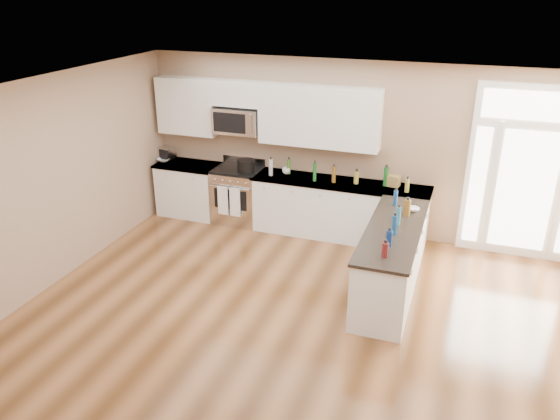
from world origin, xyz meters
The scene contains 18 objects.
ground centered at (0.00, 0.00, 0.00)m, with size 8.00×8.00×0.00m, color #523117.
room_shell centered at (0.00, 0.00, 1.71)m, with size 8.00×8.00×8.00m.
back_cabinet_left centered at (-2.87, 3.69, 0.44)m, with size 1.10×0.66×0.94m.
back_cabinet_right centered at (-0.16, 3.69, 0.44)m, with size 2.85×0.66×0.94m.
peninsula_cabinet centered at (0.93, 2.24, 0.43)m, with size 0.69×2.32×0.94m.
upper_cabinet_left centered at (-2.88, 3.83, 1.93)m, with size 1.04×0.33×0.95m, color white.
upper_cabinet_right centered at (-0.57, 3.83, 1.93)m, with size 1.94×0.33×0.95m, color white.
upper_cabinet_short centered at (-1.95, 3.83, 2.20)m, with size 0.82×0.33×0.40m, color white.
microwave centered at (-1.95, 3.80, 1.76)m, with size 0.78×0.41×0.42m.
entry_door centered at (2.55, 3.95, 1.30)m, with size 1.70×0.10×2.60m.
kitchen_range centered at (-1.93, 3.69, 0.48)m, with size 0.78×0.69×1.08m.
stockpot centered at (-1.74, 3.62, 1.06)m, with size 0.29×0.29×0.22m, color black.
toaster_oven centered at (-3.35, 3.81, 1.05)m, with size 0.27×0.21×0.23m, color silver.
cardboard_box centered at (0.66, 3.79, 1.02)m, with size 0.21×0.15×0.17m, color olive.
bowl_left centered at (-3.35, 3.68, 0.97)m, with size 0.21×0.21×0.05m, color white.
bowl_peninsula centered at (1.09, 2.89, 0.97)m, with size 0.16×0.16×0.05m, color white.
cup_counter centered at (-1.09, 3.78, 0.99)m, with size 0.13×0.13×0.11m, color white.
counter_bottles centered at (0.34, 3.00, 1.06)m, with size 2.40×2.46×0.30m.
Camera 1 is at (1.69, -4.29, 3.92)m, focal length 35.00 mm.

